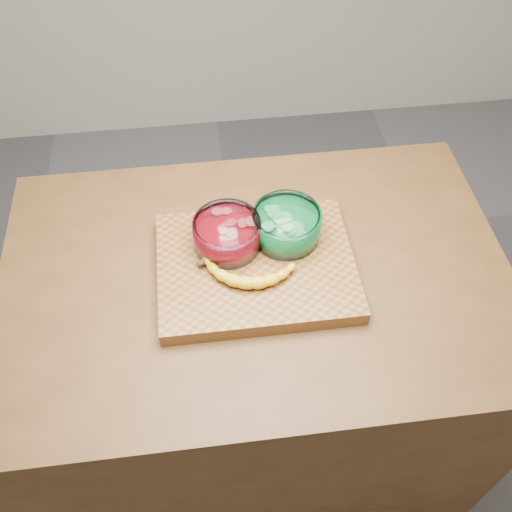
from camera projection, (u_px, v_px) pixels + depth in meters
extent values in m
plane|color=#535357|center=(256.00, 426.00, 2.03)|extent=(3.50, 3.50, 0.00)
cube|color=#503318|center=(256.00, 365.00, 1.68)|extent=(1.20, 0.80, 0.90)
cube|color=brown|center=(256.00, 267.00, 1.32)|extent=(0.45, 0.35, 0.04)
cylinder|color=white|center=(227.00, 234.00, 1.31)|extent=(0.16, 0.16, 0.07)
cylinder|color=#AC0C1A|center=(227.00, 237.00, 1.32)|extent=(0.13, 0.13, 0.04)
cylinder|color=#DA4450|center=(227.00, 228.00, 1.29)|extent=(0.13, 0.13, 0.02)
cylinder|color=white|center=(286.00, 225.00, 1.32)|extent=(0.16, 0.16, 0.07)
cylinder|color=#0F953E|center=(286.00, 228.00, 1.33)|extent=(0.14, 0.14, 0.04)
cylinder|color=#6CE78B|center=(287.00, 219.00, 1.31)|extent=(0.13, 0.13, 0.02)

